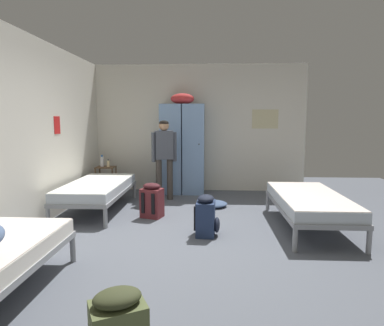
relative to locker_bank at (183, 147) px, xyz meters
name	(u,v)px	position (x,y,z in m)	size (l,w,h in m)	color
ground_plane	(191,238)	(0.32, -2.70, -0.97)	(9.52, 9.52, 0.00)	#565B66
room_backdrop	(119,131)	(-0.94, -1.39, 0.38)	(4.54, 6.01, 2.70)	silver
locker_bank	(183,147)	(0.00, 0.00, 0.00)	(0.90, 0.55, 2.07)	#7A9ECC
shelf_unit	(106,177)	(-1.59, -0.18, -0.62)	(0.38, 0.30, 0.57)	brown
bed_right	(309,202)	(1.98, -2.19, -0.59)	(0.90, 1.90, 0.49)	gray
bed_left_rear	(97,188)	(-1.34, -1.45, -0.59)	(0.90, 1.90, 0.49)	gray
person_traveler	(164,152)	(-0.30, -0.63, -0.05)	(0.47, 0.28, 1.52)	#3D3833
water_bottle	(102,161)	(-1.67, -0.16, -0.29)	(0.07, 0.07, 0.24)	white
lotion_bottle	(108,164)	(-1.52, -0.22, -0.33)	(0.06, 0.06, 0.16)	beige
backpack_maroon	(152,201)	(-0.34, -1.79, -0.71)	(0.38, 0.39, 0.55)	maroon
backpack_navy	(206,216)	(0.53, -2.59, -0.71)	(0.35, 0.33, 0.55)	navy
clothes_pile_denim	(211,204)	(0.60, -1.10, -0.92)	(0.56, 0.48, 0.10)	#42567A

